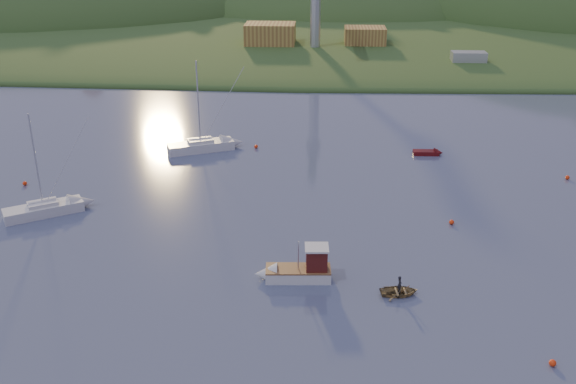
# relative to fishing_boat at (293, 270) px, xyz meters

# --- Properties ---
(far_shore) EXTENTS (620.00, 220.00, 1.50)m
(far_shore) POSITION_rel_fishing_boat_xyz_m (-1.65, 203.71, -0.91)
(far_shore) COLOR #274E1F
(far_shore) RESTS_ON ground
(shore_slope) EXTENTS (640.00, 150.00, 7.00)m
(shore_slope) POSITION_rel_fishing_boat_xyz_m (-1.65, 138.71, -0.91)
(shore_slope) COLOR #274E1F
(shore_slope) RESTS_ON ground
(hill_left) EXTENTS (170.00, 140.00, 44.00)m
(hill_left) POSITION_rel_fishing_boat_xyz_m (-91.65, 173.71, -0.91)
(hill_left) COLOR #274E1F
(hill_left) RESTS_ON ground
(hill_center) EXTENTS (140.00, 120.00, 36.00)m
(hill_center) POSITION_rel_fishing_boat_xyz_m (8.35, 183.71, -0.91)
(hill_center) COLOR #274E1F
(hill_center) RESTS_ON ground
(hillside_trees) EXTENTS (280.00, 50.00, 32.00)m
(hillside_trees) POSITION_rel_fishing_boat_xyz_m (-1.65, 158.71, -0.91)
(hillside_trees) COLOR #1C4418
(hillside_trees) RESTS_ON ground
(wharf) EXTENTS (42.00, 16.00, 2.40)m
(wharf) POSITION_rel_fishing_boat_xyz_m (3.35, 95.71, 0.29)
(wharf) COLOR slate
(wharf) RESTS_ON ground
(shed_west) EXTENTS (11.00, 8.00, 4.80)m
(shed_west) POSITION_rel_fishing_boat_xyz_m (-9.65, 96.71, 3.89)
(shed_west) COLOR brown
(shed_west) RESTS_ON wharf
(shed_east) EXTENTS (9.00, 7.00, 4.00)m
(shed_east) POSITION_rel_fishing_boat_xyz_m (11.35, 97.71, 3.49)
(shed_east) COLOR brown
(shed_east) RESTS_ON wharf
(fishing_boat) EXTENTS (6.58, 2.35, 4.14)m
(fishing_boat) POSITION_rel_fishing_boat_xyz_m (0.00, 0.00, 0.00)
(fishing_boat) COLOR silver
(fishing_boat) RESTS_ON ground
(sailboat_near) EXTENTS (7.88, 6.13, 10.86)m
(sailboat_near) POSITION_rel_fishing_boat_xyz_m (-26.51, 11.58, -0.20)
(sailboat_near) COLOR silver
(sailboat_near) RESTS_ON ground
(sailboat_far) EXTENTS (8.98, 5.78, 12.01)m
(sailboat_far) POSITION_rel_fishing_boat_xyz_m (-13.81, 32.35, -0.14)
(sailboat_far) COLOR silver
(sailboat_far) RESTS_ON ground
(canoe) EXTENTS (3.40, 2.63, 0.65)m
(canoe) POSITION_rel_fishing_boat_xyz_m (8.76, -2.01, -0.59)
(canoe) COLOR olive
(canoe) RESTS_ON ground
(paddler) EXTENTS (0.42, 0.58, 1.48)m
(paddler) POSITION_rel_fishing_boat_xyz_m (8.76, -2.01, -0.17)
(paddler) COLOR black
(paddler) RESTS_ON ground
(red_tender) EXTENTS (3.88, 1.39, 1.31)m
(red_tender) POSITION_rel_fishing_boat_xyz_m (16.58, 32.43, -0.64)
(red_tender) COLOR #580C0E
(red_tender) RESTS_ON ground
(work_vessel) EXTENTS (15.76, 5.64, 4.05)m
(work_vessel) POSITION_rel_fishing_boat_xyz_m (31.19, 82.59, 0.53)
(work_vessel) COLOR slate
(work_vessel) RESTS_ON ground
(buoy_0) EXTENTS (0.50, 0.50, 0.50)m
(buoy_0) POSITION_rel_fishing_boat_xyz_m (18.35, -10.59, -0.66)
(buoy_0) COLOR #FD370D
(buoy_0) RESTS_ON ground
(buoy_1) EXTENTS (0.50, 0.50, 0.50)m
(buoy_1) POSITION_rel_fishing_boat_xyz_m (15.43, 11.53, -0.66)
(buoy_1) COLOR #FD370D
(buoy_1) RESTS_ON ground
(buoy_2) EXTENTS (0.50, 0.50, 0.50)m
(buoy_2) POSITION_rel_fishing_boat_xyz_m (-31.96, 19.28, -0.66)
(buoy_2) COLOR #FD370D
(buoy_2) RESTS_ON ground
(buoy_3) EXTENTS (0.50, 0.50, 0.50)m
(buoy_3) POSITION_rel_fishing_boat_xyz_m (-6.58, 33.74, -0.66)
(buoy_3) COLOR #FD370D
(buoy_3) RESTS_ON ground
(buoy_4) EXTENTS (0.50, 0.50, 0.50)m
(buoy_4) POSITION_rel_fishing_boat_xyz_m (31.30, 24.57, -0.66)
(buoy_4) COLOR #FD370D
(buoy_4) RESTS_ON ground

